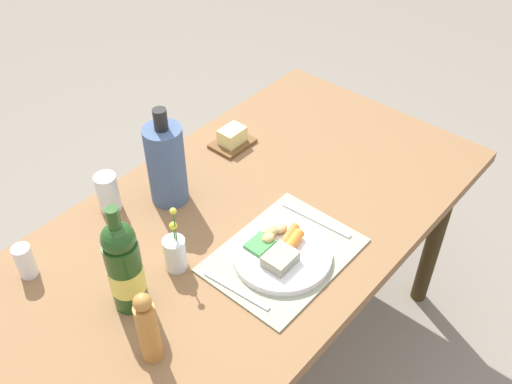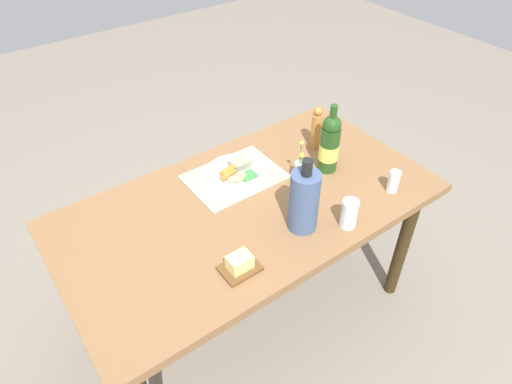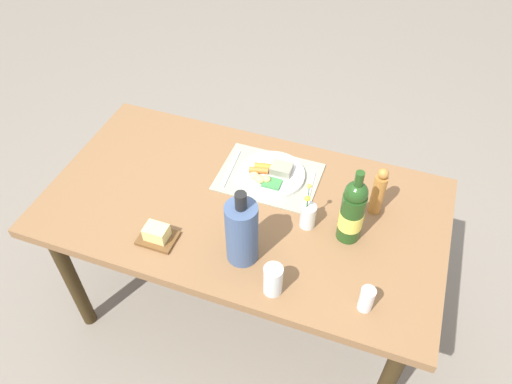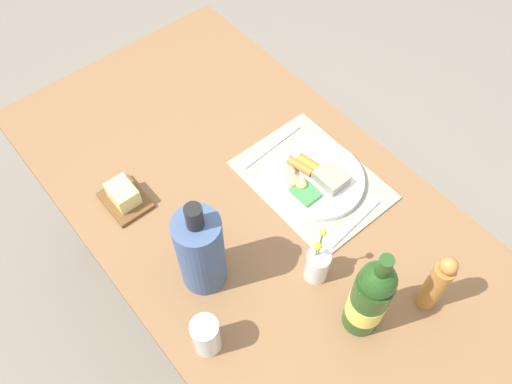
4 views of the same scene
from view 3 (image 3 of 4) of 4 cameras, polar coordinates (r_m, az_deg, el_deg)
ground_plane at (r=2.41m, az=-1.15°, el=-12.90°), size 8.00×8.00×0.00m
dining_table at (r=1.90m, az=-1.43°, el=-3.00°), size 1.49×0.81×0.71m
placemat at (r=1.93m, az=1.50°, el=1.77°), size 0.39×0.29×0.01m
dinner_plate at (r=1.92m, az=1.79°, el=2.09°), size 0.26×0.26×0.05m
fork at (r=1.89m, az=6.27°, el=0.44°), size 0.03×0.19×0.00m
knife at (r=1.96m, az=-2.92°, el=2.75°), size 0.03×0.22×0.00m
flower_vase at (r=1.74m, az=6.02°, el=-2.67°), size 0.06×0.06×0.20m
pepper_mill at (r=1.80m, az=13.97°, el=0.03°), size 0.05×0.05×0.21m
wine_bottle at (r=1.67m, az=11.07°, el=-2.25°), size 0.08×0.08×0.31m
cooler_bottle at (r=1.59m, az=-1.65°, el=-4.64°), size 0.11×0.11×0.30m
water_tumbler at (r=1.57m, az=1.97°, el=-10.26°), size 0.06×0.06×0.12m
salt_shaker at (r=1.57m, az=12.65°, el=-11.98°), size 0.05×0.05×0.09m
butter_dish at (r=1.74m, az=-11.36°, el=-4.85°), size 0.13×0.10×0.06m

